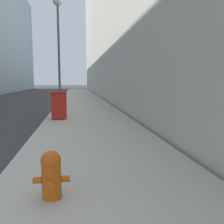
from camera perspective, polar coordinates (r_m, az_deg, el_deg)
sidewalk_right at (r=20.75m, az=-6.76°, el=2.36°), size 3.76×60.00×0.14m
building_right_stone at (r=31.00m, az=8.65°, el=22.34°), size 12.00×60.00×19.88m
fire_hydrant at (r=3.71m, az=-13.70°, el=-13.52°), size 0.51×0.40×0.69m
trash_bin at (r=11.05m, az=-11.99°, el=1.54°), size 0.65×0.61×1.17m
lamppost at (r=14.86m, az=-12.18°, el=17.98°), size 0.51×0.51×6.23m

